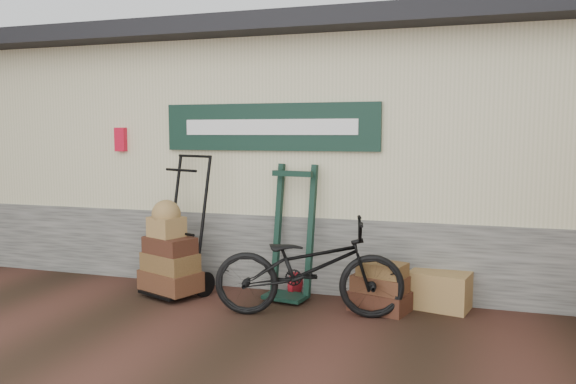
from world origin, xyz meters
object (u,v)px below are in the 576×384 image
Objects in this scene: porter_trolley at (182,223)px; wicker_hamper at (440,290)px; bicycle at (309,262)px; suitcase_stack at (380,286)px; green_barrow at (292,232)px.

wicker_hamper is (2.92, 0.29, -0.63)m from porter_trolley.
bicycle is (-1.28, -0.66, 0.37)m from wicker_hamper.
porter_trolley is 2.71× the size of wicker_hamper.
porter_trolley reaches higher than suitcase_stack.
wicker_hamper is at bearing 23.74° from suitcase_stack.
wicker_hamper is at bearing 12.90° from green_barrow.
green_barrow is 0.70m from bicycle.
green_barrow is (1.28, 0.20, -0.07)m from porter_trolley.
suitcase_stack is 0.67m from wicker_hamper.
bicycle is at bearing -48.62° from green_barrow.
green_barrow reaches higher than bicycle.
green_barrow reaches higher than wicker_hamper.
porter_trolley is 2.77× the size of suitcase_stack.
bicycle is (1.63, -0.37, -0.26)m from porter_trolley.
green_barrow is at bearing 169.88° from suitcase_stack.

